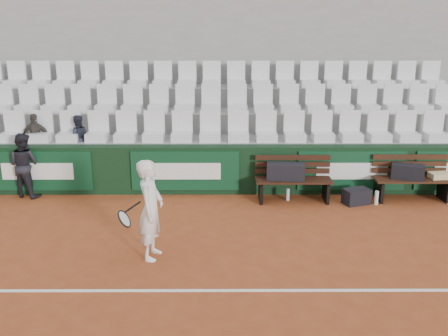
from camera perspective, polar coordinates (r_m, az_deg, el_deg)
ground at (r=6.86m, az=-5.02°, el=-13.80°), size 80.00×80.00×0.00m
court_baseline at (r=6.86m, az=-5.02°, el=-13.78°), size 18.00×0.06×0.01m
back_barrier at (r=10.34m, az=-2.91°, el=-0.17°), size 18.00×0.34×1.00m
grandstand_tier_front at (r=10.95m, az=-3.12°, el=0.77°), size 18.00×0.95×1.00m
grandstand_tier_mid at (r=11.81m, az=-2.91°, el=3.06°), size 18.00×0.95×1.45m
grandstand_tier_back at (r=12.69m, az=-2.73°, el=5.04°), size 18.00×0.95×1.90m
grandstand_rear_wall at (r=13.13m, az=-2.68°, el=10.94°), size 18.00×0.30×4.40m
seat_row_front at (r=10.59m, az=-3.23°, el=4.77°), size 11.90×0.44×0.63m
seat_row_mid at (r=11.44m, az=-3.02°, el=7.93°), size 11.90×0.44×0.63m
seat_row_back at (r=12.33m, az=-2.84°, el=10.65°), size 11.90×0.44×0.63m
bench_left at (r=10.02m, az=7.92°, el=-2.51°), size 1.50×0.56×0.45m
bench_right at (r=10.65m, az=20.61°, el=-2.29°), size 1.50×0.56×0.45m
sports_bag_left at (r=9.89m, az=7.05°, el=-0.39°), size 0.77×0.39×0.32m
sports_bag_right at (r=10.50m, az=20.24°, el=-0.40°), size 0.68×0.47×0.29m
towel at (r=10.80m, az=23.43°, el=-0.79°), size 0.42×0.32×0.11m
sports_bag_ground at (r=10.13m, az=14.88°, el=-3.15°), size 0.57×0.46×0.30m
water_bottle_near at (r=10.06m, az=7.30°, el=-3.00°), size 0.07×0.07×0.25m
water_bottle_far at (r=10.19m, az=17.02°, el=-3.27°), size 0.08×0.08×0.28m
tennis_player at (r=7.49m, az=-8.40°, el=-4.74°), size 0.71×0.60×1.53m
ball_kid at (r=10.83m, az=-21.87°, el=0.31°), size 0.77×0.68×1.32m
spectator_b at (r=11.31m, az=-20.91°, el=5.50°), size 0.64×0.36×1.03m
spectator_c at (r=11.03m, az=-16.51°, el=5.56°), size 0.58×0.52×1.00m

